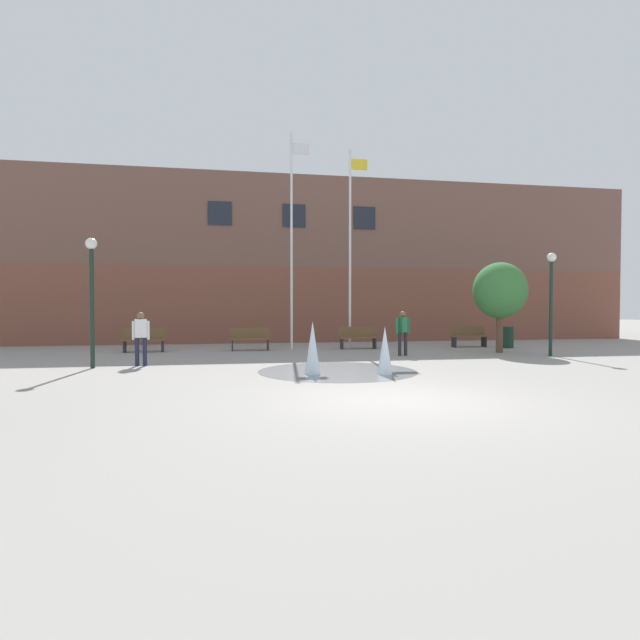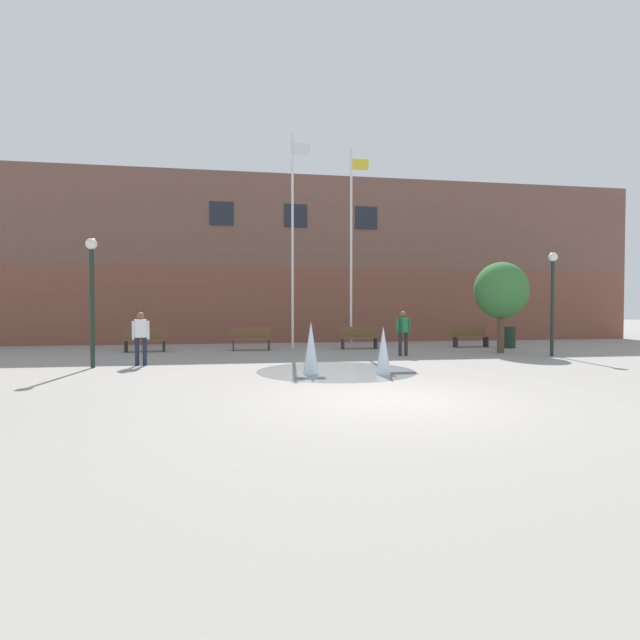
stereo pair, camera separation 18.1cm
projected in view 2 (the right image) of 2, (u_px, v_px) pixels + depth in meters
The scene contains 15 objects.
ground_plane at pixel (392, 400), 9.33m from camera, with size 100.00×100.00×0.00m, color gray.
library_building at pixel (289, 264), 26.99m from camera, with size 36.00×6.05×8.14m.
splash_fountain at pixel (341, 355), 13.05m from camera, with size 4.32×4.32×1.38m.
park_bench_far_left at pixel (145, 339), 19.31m from camera, with size 1.60×0.44×0.91m.
park_bench_under_left_flagpole at pixel (251, 338), 19.96m from camera, with size 1.60×0.44×0.91m.
park_bench_center at pixel (359, 337), 20.70m from camera, with size 1.60×0.44×0.91m.
park_bench_near_trashcan at pixel (470, 336), 21.59m from camera, with size 1.60×0.44×0.91m.
adult_watching at pixel (403, 330), 17.74m from camera, with size 0.50×0.37×1.59m.
adult_in_red at pixel (141, 334), 14.77m from camera, with size 0.50×0.25×1.59m.
flagpole_left at pixel (293, 235), 20.65m from camera, with size 0.80×0.10×8.91m.
flagpole_right at pixel (352, 243), 21.07m from camera, with size 0.80×0.10×8.39m.
lamp_post_left_lane at pixel (92, 283), 14.20m from camera, with size 0.32×0.32×3.70m.
lamp_post_right_lane at pixel (553, 288), 17.58m from camera, with size 0.32×0.32×3.66m.
trash_can at pixel (509, 337), 21.10m from camera, with size 0.56×0.56×0.90m, color #193323.
street_tree_near_building at pixel (501, 291), 18.79m from camera, with size 1.99×1.99×3.43m.
Camera 2 is at (-2.90, -8.93, 1.76)m, focal length 28.00 mm.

